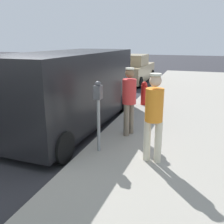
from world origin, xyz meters
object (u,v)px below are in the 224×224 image
pedestrian_in_orange (154,113)px  parked_van (70,88)px  pedestrian_in_red (129,97)px  parked_sedan_ahead (132,70)px  fire_hydrant (144,93)px  parking_meter_near (98,105)px

pedestrian_in_orange → parked_van: (-2.67, 1.72, 0.01)m
pedestrian_in_orange → pedestrian_in_red: bearing=123.0°
pedestrian_in_red → parked_sedan_ahead: bearing=103.8°
pedestrian_in_red → fire_hydrant: size_ratio=1.95×
parking_meter_near → parked_van: (-1.50, 1.61, -0.03)m
pedestrian_in_red → fire_hydrant: 3.18m
parking_meter_near → parked_van: size_ratio=0.29×
pedestrian_in_orange → fire_hydrant: (-1.07, 4.38, -0.58)m
parked_sedan_ahead → parked_van: bearing=-88.0°
pedestrian_in_orange → parked_van: size_ratio=0.33×
pedestrian_in_red → fire_hydrant: pedestrian_in_red is taller
pedestrian_in_orange → fire_hydrant: pedestrian_in_orange is taller
pedestrian_in_orange → fire_hydrant: 4.55m
parked_van → parked_sedan_ahead: 8.29m
pedestrian_in_red → parking_meter_near: bearing=-107.0°
fire_hydrant → parked_sedan_ahead: bearing=108.6°
parking_meter_near → parked_sedan_ahead: parking_meter_near is taller
parking_meter_near → parked_sedan_ahead: bearing=100.3°
parked_sedan_ahead → fire_hydrant: 5.92m
pedestrian_in_orange → parked_van: parked_van is taller
parked_sedan_ahead → fire_hydrant: (1.89, -5.61, -0.18)m
parked_sedan_ahead → pedestrian_in_red: bearing=-76.2°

